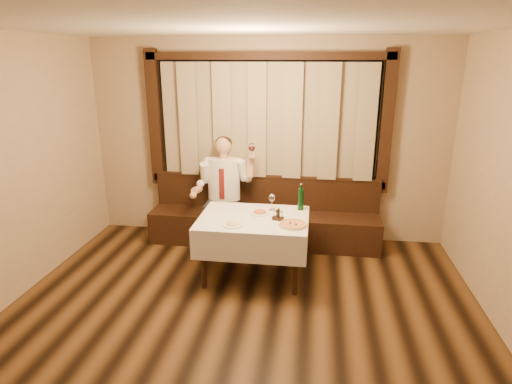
# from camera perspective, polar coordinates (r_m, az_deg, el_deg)

# --- Properties ---
(room) EXTENTS (5.01, 6.01, 2.81)m
(room) POSITION_cam_1_polar(r_m,az_deg,el_deg) (4.07, -1.84, 2.79)
(room) COLOR black
(room) RESTS_ON ground
(banquette) EXTENTS (3.20, 0.61, 0.94)m
(banquette) POSITION_cam_1_polar(r_m,az_deg,el_deg) (6.09, 1.09, -3.87)
(banquette) COLOR black
(banquette) RESTS_ON ground
(dining_table) EXTENTS (1.27, 0.97, 0.76)m
(dining_table) POSITION_cam_1_polar(r_m,az_deg,el_deg) (5.02, -0.32, -4.48)
(dining_table) COLOR black
(dining_table) RESTS_ON ground
(pizza) EXTENTS (0.32, 0.32, 0.03)m
(pizza) POSITION_cam_1_polar(r_m,az_deg,el_deg) (4.75, 4.91, -4.35)
(pizza) COLOR white
(pizza) RESTS_ON dining_table
(pasta_red) EXTENTS (0.24, 0.24, 0.08)m
(pasta_red) POSITION_cam_1_polar(r_m,az_deg,el_deg) (5.09, 0.51, -2.53)
(pasta_red) COLOR white
(pasta_red) RESTS_ON dining_table
(pasta_cream) EXTENTS (0.23, 0.23, 0.08)m
(pasta_cream) POSITION_cam_1_polar(r_m,az_deg,el_deg) (4.74, -3.09, -4.10)
(pasta_cream) COLOR white
(pasta_cream) RESTS_ON dining_table
(green_bottle) EXTENTS (0.07, 0.07, 0.33)m
(green_bottle) POSITION_cam_1_polar(r_m,az_deg,el_deg) (5.20, 5.99, -0.89)
(green_bottle) COLOR #0F4619
(green_bottle) RESTS_ON dining_table
(table_wine_glass) EXTENTS (0.08, 0.08, 0.20)m
(table_wine_glass) POSITION_cam_1_polar(r_m,az_deg,el_deg) (5.16, 2.12, -0.87)
(table_wine_glass) COLOR white
(table_wine_glass) RESTS_ON dining_table
(cruet_caddy) EXTENTS (0.14, 0.10, 0.14)m
(cruet_caddy) POSITION_cam_1_polar(r_m,az_deg,el_deg) (4.88, 2.96, -3.24)
(cruet_caddy) COLOR black
(cruet_caddy) RESTS_ON dining_table
(seated_man) EXTENTS (0.85, 0.63, 1.50)m
(seated_man) POSITION_cam_1_polar(r_m,az_deg,el_deg) (5.92, -4.39, 1.09)
(seated_man) COLOR black
(seated_man) RESTS_ON ground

